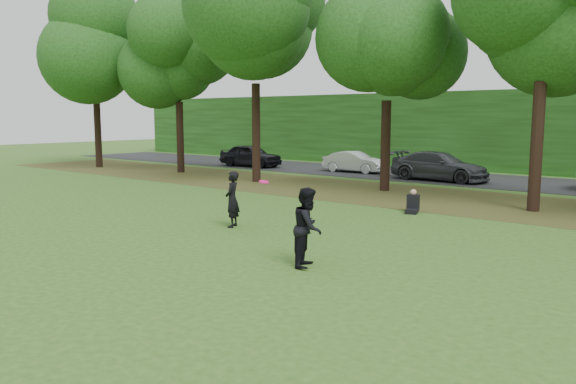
# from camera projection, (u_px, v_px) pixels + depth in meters

# --- Properties ---
(ground) EXTENTS (120.00, 120.00, 0.00)m
(ground) POSITION_uv_depth(u_px,v_px,m) (205.00, 260.00, 13.36)
(ground) COLOR #2C551A
(ground) RESTS_ON ground
(leaf_litter) EXTENTS (60.00, 7.00, 0.01)m
(leaf_litter) POSITION_uv_depth(u_px,v_px,m) (437.00, 199.00, 23.35)
(leaf_litter) COLOR #503B1C
(leaf_litter) RESTS_ON ground
(street) EXTENTS (70.00, 7.00, 0.02)m
(street) POSITION_uv_depth(u_px,v_px,m) (502.00, 181.00, 29.50)
(street) COLOR black
(street) RESTS_ON ground
(far_hedge) EXTENTS (70.00, 3.00, 5.00)m
(far_hedge) POSITION_uv_depth(u_px,v_px,m) (538.00, 132.00, 33.77)
(far_hedge) COLOR #1C3D11
(far_hedge) RESTS_ON ground
(player_left) EXTENTS (0.66, 0.75, 1.73)m
(player_left) POSITION_uv_depth(u_px,v_px,m) (232.00, 199.00, 17.28)
(player_left) COLOR black
(player_left) RESTS_ON ground
(player_right) EXTENTS (0.98, 1.08, 1.82)m
(player_right) POSITION_uv_depth(u_px,v_px,m) (308.00, 227.00, 12.73)
(player_right) COLOR black
(player_right) RESTS_ON ground
(parked_cars) EXTENTS (38.82, 3.68, 1.52)m
(parked_cars) POSITION_uv_depth(u_px,v_px,m) (479.00, 169.00, 28.99)
(parked_cars) COLOR black
(parked_cars) RESTS_ON street
(frisbee) EXTENTS (0.29, 0.30, 0.09)m
(frisbee) POSITION_uv_depth(u_px,v_px,m) (264.00, 182.00, 15.22)
(frisbee) COLOR #FF1578
(frisbee) RESTS_ON ground
(seated_person) EXTENTS (0.61, 0.82, 0.83)m
(seated_person) POSITION_uv_depth(u_px,v_px,m) (413.00, 204.00, 19.98)
(seated_person) COLOR black
(seated_person) RESTS_ON ground
(tree_line) EXTENTS (55.30, 7.90, 12.31)m
(tree_line) POSITION_uv_depth(u_px,v_px,m) (435.00, 5.00, 22.47)
(tree_line) COLOR black
(tree_line) RESTS_ON ground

